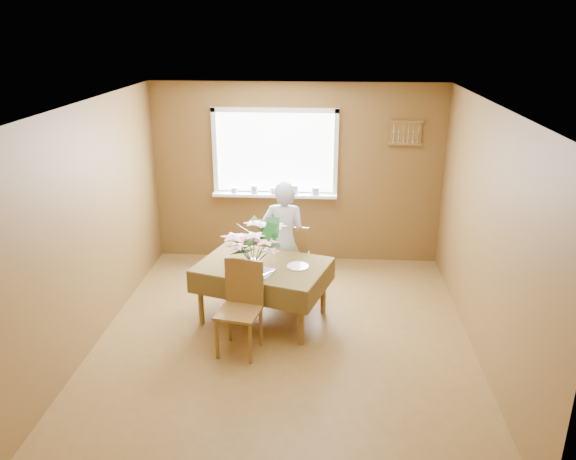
# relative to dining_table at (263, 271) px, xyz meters

# --- Properties ---
(floor) EXTENTS (4.50, 4.50, 0.00)m
(floor) POSITION_rel_dining_table_xyz_m (0.28, -0.42, -0.60)
(floor) COLOR brown
(floor) RESTS_ON ground
(ceiling) EXTENTS (4.50, 4.50, 0.00)m
(ceiling) POSITION_rel_dining_table_xyz_m (0.28, -0.42, 1.90)
(ceiling) COLOR white
(ceiling) RESTS_ON wall_back
(wall_back) EXTENTS (4.00, 0.00, 4.00)m
(wall_back) POSITION_rel_dining_table_xyz_m (0.28, 1.83, 0.65)
(wall_back) COLOR brown
(wall_back) RESTS_ON floor
(wall_front) EXTENTS (4.00, 0.00, 4.00)m
(wall_front) POSITION_rel_dining_table_xyz_m (0.28, -2.67, 0.65)
(wall_front) COLOR brown
(wall_front) RESTS_ON floor
(wall_left) EXTENTS (0.00, 4.50, 4.50)m
(wall_left) POSITION_rel_dining_table_xyz_m (-1.72, -0.42, 0.65)
(wall_left) COLOR brown
(wall_left) RESTS_ON floor
(wall_right) EXTENTS (0.00, 4.50, 4.50)m
(wall_right) POSITION_rel_dining_table_xyz_m (2.28, -0.42, 0.65)
(wall_right) COLOR brown
(wall_right) RESTS_ON floor
(window_assembly) EXTENTS (1.72, 0.20, 1.22)m
(window_assembly) POSITION_rel_dining_table_xyz_m (-0.02, 1.77, 0.75)
(window_assembly) COLOR white
(window_assembly) RESTS_ON wall_back
(spoon_rack) EXTENTS (0.44, 0.05, 0.33)m
(spoon_rack) POSITION_rel_dining_table_xyz_m (1.73, 1.79, 1.25)
(spoon_rack) COLOR brown
(spoon_rack) RESTS_ON wall_back
(dining_table) EXTENTS (1.63, 1.33, 0.69)m
(dining_table) POSITION_rel_dining_table_xyz_m (0.00, 0.00, 0.00)
(dining_table) COLOR brown
(dining_table) RESTS_ON floor
(chair_far) EXTENTS (0.39, 0.39, 0.91)m
(chair_far) POSITION_rel_dining_table_xyz_m (0.30, 0.70, -0.10)
(chair_far) COLOR brown
(chair_far) RESTS_ON floor
(chair_near) EXTENTS (0.48, 0.48, 0.96)m
(chair_near) POSITION_rel_dining_table_xyz_m (-0.15, -0.64, -0.08)
(chair_near) COLOR brown
(chair_near) RESTS_ON floor
(seated_woman) EXTENTS (0.56, 0.39, 1.48)m
(seated_woman) POSITION_rel_dining_table_xyz_m (0.19, 0.62, 0.14)
(seated_woman) COLOR white
(seated_woman) RESTS_ON floor
(flower_bouquet) EXTENTS (0.61, 0.61, 0.53)m
(flower_bouquet) POSITION_rel_dining_table_xyz_m (-0.07, -0.24, 0.42)
(flower_bouquet) COLOR white
(flower_bouquet) RESTS_ON dining_table
(side_plate) EXTENTS (0.31, 0.31, 0.01)m
(side_plate) POSITION_rel_dining_table_xyz_m (0.40, -0.05, 0.09)
(side_plate) COLOR white
(side_plate) RESTS_ON dining_table
(table_knife) EXTENTS (0.15, 0.18, 0.00)m
(table_knife) POSITION_rel_dining_table_xyz_m (0.09, -0.25, 0.09)
(table_knife) COLOR silver
(table_knife) RESTS_ON dining_table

